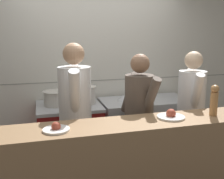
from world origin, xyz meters
TOP-DOWN VIEW (x-y plane):
  - wall_back_tiled at (0.00, 1.40)m, footprint 8.00×0.06m
  - oven_range at (-0.43, 1.00)m, footprint 0.83×0.71m
  - prep_counter at (0.65, 1.00)m, footprint 1.26×0.65m
  - pass_counter at (0.23, -0.20)m, footprint 2.86×0.45m
  - stock_pot at (-0.60, 1.02)m, footprint 0.32×0.32m
  - sauce_pot at (-0.23, 1.02)m, footprint 0.33×0.33m
  - mixing_bowl_steel at (0.35, 1.04)m, footprint 0.21×0.21m
  - plated_dish_main at (-0.67, -0.23)m, footprint 0.23×0.23m
  - plated_dish_appetiser at (0.43, -0.17)m, footprint 0.27×0.27m
  - pepper_mill at (0.87, -0.21)m, footprint 0.08×0.08m
  - chef_head_cook at (-0.43, 0.39)m, footprint 0.39×0.76m
  - chef_sous at (0.29, 0.31)m, footprint 0.40×0.70m
  - chef_line at (1.00, 0.38)m, footprint 0.41×0.70m

SIDE VIEW (x-z plane):
  - prep_counter at x=0.65m, z-range 0.00..0.90m
  - oven_range at x=-0.43m, z-range 0.00..0.91m
  - pass_counter at x=0.23m, z-range 0.00..1.01m
  - chef_sous at x=0.29m, z-range 0.09..1.70m
  - chef_line at x=1.00m, z-range 0.09..1.71m
  - mixing_bowl_steel at x=0.35m, z-range 0.91..0.98m
  - chef_head_cook at x=-0.43m, z-range 0.10..1.83m
  - stock_pot at x=-0.60m, z-range 0.91..1.10m
  - sauce_pot at x=-0.23m, z-range 0.91..1.14m
  - plated_dish_main at x=-0.67m, z-range 1.00..1.08m
  - plated_dish_appetiser at x=0.43m, z-range 0.99..1.09m
  - pepper_mill at x=0.87m, z-range 1.03..1.34m
  - wall_back_tiled at x=0.00m, z-range 0.00..2.60m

